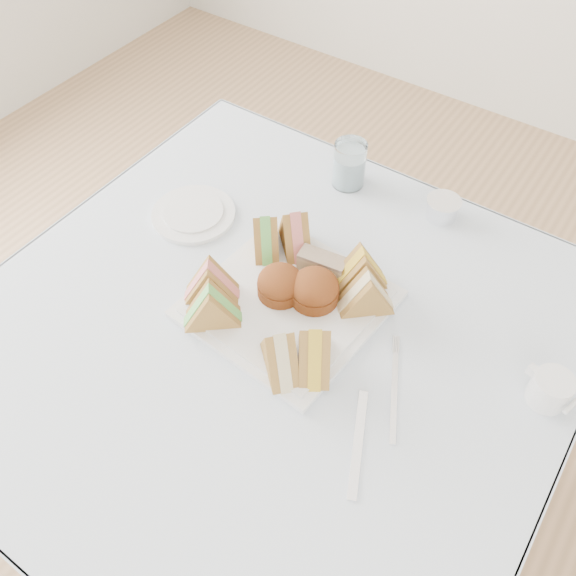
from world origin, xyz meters
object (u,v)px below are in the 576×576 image
Objects in this scene: water_glass at (349,164)px; table at (272,428)px; serving_plate at (288,304)px; creamer_jug at (550,390)px.

table is at bearing -78.44° from water_glass.
serving_plate is 4.89× the size of creamer_jug.
table is 0.62m from creamer_jug.
serving_plate is at bearing -76.35° from water_glass.
creamer_jug reaches higher than serving_plate.
table is at bearing -147.40° from creamer_jug.
table is 8.90× the size of water_glass.
table is at bearing -86.13° from serving_plate.
water_glass reaches higher than creamer_jug.
water_glass reaches higher than table.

